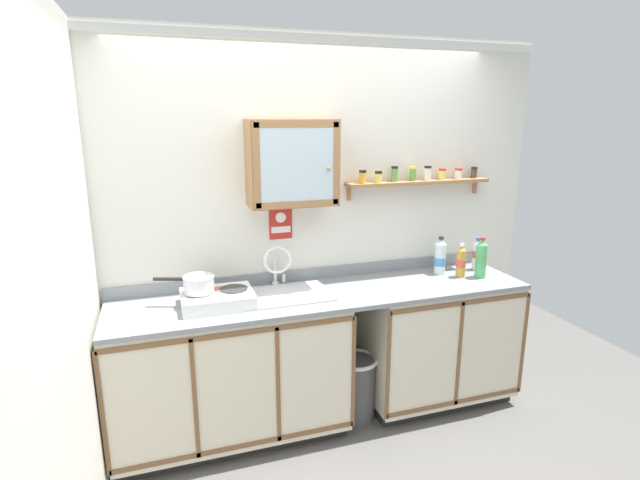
{
  "coord_description": "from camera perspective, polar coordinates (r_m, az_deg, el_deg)",
  "views": [
    {
      "loc": [
        -0.99,
        -2.54,
        2.06
      ],
      "look_at": [
        -0.0,
        0.46,
        1.26
      ],
      "focal_mm": 27.63,
      "sensor_mm": 36.0,
      "label": 1
    }
  ],
  "objects": [
    {
      "name": "floor",
      "position": [
        3.42,
        2.7,
        -22.86
      ],
      "size": [
        5.8,
        5.8,
        0.0
      ],
      "primitive_type": "plane",
      "color": "#565451",
      "rests_on": "ground"
    },
    {
      "name": "bottle_soda_green_0",
      "position": [
        3.69,
        18.16,
        -2.05
      ],
      "size": [
        0.08,
        0.08,
        0.29
      ],
      "color": "#4CB266",
      "rests_on": "countertop"
    },
    {
      "name": "wall_cabinet",
      "position": [
        3.17,
        -3.24,
        8.89
      ],
      "size": [
        0.57,
        0.28,
        0.55
      ],
      "color": "#996B42"
    },
    {
      "name": "lower_cabinet_run",
      "position": [
        3.32,
        -10.35,
        -14.92
      ],
      "size": [
        1.48,
        0.6,
        0.9
      ],
      "color": "black",
      "rests_on": "ground"
    },
    {
      "name": "trash_bin",
      "position": [
        3.57,
        4.16,
        -16.55
      ],
      "size": [
        0.3,
        0.3,
        0.45
      ],
      "color": "#4C4C51",
      "rests_on": "ground"
    },
    {
      "name": "warning_sign",
      "position": [
        3.34,
        -4.58,
        2.1
      ],
      "size": [
        0.16,
        0.01,
        0.24
      ],
      "color": "#B2261E"
    },
    {
      "name": "backsplash",
      "position": [
        3.5,
        -0.8,
        -3.88
      ],
      "size": [
        2.76,
        0.02,
        0.08
      ],
      "primitive_type": "cube",
      "color": "gray",
      "rests_on": "countertop"
    },
    {
      "name": "mug",
      "position": [
        3.13,
        -11.47,
        -6.27
      ],
      "size": [
        0.12,
        0.09,
        0.09
      ],
      "color": "#B24C47",
      "rests_on": "countertop"
    },
    {
      "name": "bottle_juice_amber_2",
      "position": [
        3.66,
        16.02,
        -2.44
      ],
      "size": [
        0.07,
        0.07,
        0.25
      ],
      "color": "gold",
      "rests_on": "countertop"
    },
    {
      "name": "saucepan",
      "position": [
        3.07,
        -13.94,
        -4.91
      ],
      "size": [
        0.36,
        0.19,
        0.1
      ],
      "color": "silver",
      "rests_on": "hot_plate_stove"
    },
    {
      "name": "bottle_water_clear_1",
      "position": [
        3.7,
        13.74,
        -1.95
      ],
      "size": [
        0.08,
        0.08,
        0.28
      ],
      "color": "silver",
      "rests_on": "countertop"
    },
    {
      "name": "sink",
      "position": [
        3.22,
        -4.33,
        -6.74
      ],
      "size": [
        0.6,
        0.44,
        0.43
      ],
      "color": "silver",
      "rests_on": "countertop"
    },
    {
      "name": "bottle_opaque_white_3",
      "position": [
        3.87,
        17.72,
        -1.62
      ],
      "size": [
        0.06,
        0.06,
        0.24
      ],
      "color": "white",
      "rests_on": "countertop"
    },
    {
      "name": "back_wall",
      "position": [
        3.44,
        -0.99,
        1.52
      ],
      "size": [
        3.4,
        0.07,
        2.59
      ],
      "color": "silver",
      "rests_on": "ground"
    },
    {
      "name": "spice_shelf",
      "position": [
        3.61,
        11.33,
        6.84
      ],
      "size": [
        1.09,
        0.14,
        0.23
      ],
      "color": "#996B42"
    },
    {
      "name": "hot_plate_stove",
      "position": [
        3.08,
        -11.78,
        -6.66
      ],
      "size": [
        0.43,
        0.33,
        0.09
      ],
      "color": "silver",
      "rests_on": "countertop"
    },
    {
      "name": "side_wall_left",
      "position": [
        2.43,
        -27.52,
        -5.86
      ],
      "size": [
        0.05,
        3.44,
        2.59
      ],
      "primitive_type": "cube",
      "color": "silver",
      "rests_on": "ground"
    },
    {
      "name": "lower_cabinet_run_right",
      "position": [
        3.78,
        13.21,
        -11.28
      ],
      "size": [
        1.08,
        0.6,
        0.9
      ],
      "color": "black",
      "rests_on": "ground"
    },
    {
      "name": "countertop",
      "position": [
        3.26,
        0.73,
        -6.29
      ],
      "size": [
        2.76,
        0.63,
        0.03
      ],
      "primitive_type": "cube",
      "color": "gray",
      "rests_on": "lower_cabinet_run"
    }
  ]
}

